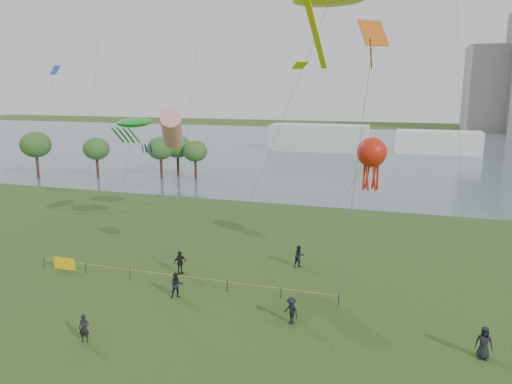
% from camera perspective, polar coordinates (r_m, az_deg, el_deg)
% --- Properties ---
extents(lake, '(400.00, 120.00, 0.08)m').
position_cam_1_polar(lake, '(120.30, 13.28, 4.69)').
color(lake, slate).
rests_on(lake, ground_plane).
extents(building_low, '(16.00, 18.00, 28.00)m').
position_cam_1_polar(building_low, '(188.44, 25.19, 10.65)').
color(building_low, gray).
rests_on(building_low, ground_plane).
extents(pavilion_left, '(22.00, 8.00, 6.00)m').
position_cam_1_polar(pavilion_left, '(116.61, 7.23, 6.16)').
color(pavilion_left, silver).
rests_on(pavilion_left, ground_plane).
extents(pavilion_right, '(18.00, 7.00, 5.00)m').
position_cam_1_polar(pavilion_right, '(117.77, 20.08, 5.35)').
color(pavilion_right, white).
rests_on(pavilion_right, ground_plane).
extents(trees, '(28.65, 13.08, 7.51)m').
position_cam_1_polar(trees, '(82.86, -14.88, 4.93)').
color(trees, '#332017').
rests_on(trees, ground_plane).
extents(fence, '(24.07, 0.07, 1.05)m').
position_cam_1_polar(fence, '(41.03, -16.77, -8.41)').
color(fence, black).
rests_on(fence, ground_plane).
extents(spectator_a, '(1.13, 1.08, 1.84)m').
position_cam_1_polar(spectator_a, '(35.74, -9.07, -10.48)').
color(spectator_a, black).
rests_on(spectator_a, ground_plane).
extents(spectator_b, '(1.29, 1.14, 1.73)m').
position_cam_1_polar(spectator_b, '(31.83, 4.04, -13.36)').
color(spectator_b, black).
rests_on(spectator_b, ground_plane).
extents(spectator_c, '(0.98, 1.17, 1.87)m').
position_cam_1_polar(spectator_c, '(40.00, -8.69, -7.97)').
color(spectator_c, black).
rests_on(spectator_c, ground_plane).
extents(spectator_d, '(0.92, 0.62, 1.83)m').
position_cam_1_polar(spectator_d, '(30.68, 24.60, -15.39)').
color(spectator_d, black).
rests_on(spectator_d, ground_plane).
extents(spectator_f, '(0.69, 0.54, 1.67)m').
position_cam_1_polar(spectator_f, '(31.33, -19.05, -14.52)').
color(spectator_f, black).
rests_on(spectator_f, ground_plane).
extents(spectator_g, '(1.13, 1.12, 1.84)m').
position_cam_1_polar(spectator_g, '(41.08, 4.95, -7.36)').
color(spectator_g, black).
rests_on(spectator_g, ground_plane).
extents(kite_stingray, '(9.42, 10.01, 20.48)m').
position_cam_1_polar(kite_stingray, '(35.68, 8.19, 20.78)').
color(kite_stingray, '#3F3F42').
extents(kite_windsock, '(4.24, 7.47, 12.74)m').
position_cam_1_polar(kite_windsock, '(44.22, -9.60, 7.06)').
color(kite_windsock, '#3F3F42').
extents(kite_creature, '(2.47, 8.67, 11.80)m').
position_cam_1_polar(kite_creature, '(46.16, -13.71, 7.71)').
color(kite_creature, '#3F3F42').
extents(kite_octopus, '(6.93, 6.46, 10.75)m').
position_cam_1_polar(kite_octopus, '(38.80, 13.09, 4.35)').
color(kite_octopus, '#3F3F42').
extents(kite_delta, '(1.53, 11.45, 17.59)m').
position_cam_1_polar(kite_delta, '(24.86, 13.03, 15.37)').
color(kite_delta, '#3F3F42').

